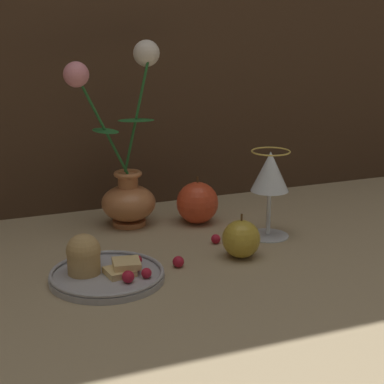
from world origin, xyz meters
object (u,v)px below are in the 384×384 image
(plate_with_pastries, at_px, (101,269))
(apple_beside_vase, at_px, (241,239))
(wine_glass, at_px, (270,176))
(vase, at_px, (126,174))
(apple_near_glass, at_px, (197,203))

(plate_with_pastries, bearing_deg, apple_beside_vase, 1.36)
(plate_with_pastries, bearing_deg, wine_glass, 13.49)
(vase, bearing_deg, apple_near_glass, -16.74)
(vase, xyz_separation_m, wine_glass, (0.23, -0.16, 0.01))
(wine_glass, xyz_separation_m, apple_near_glass, (-0.09, 0.12, -0.08))
(vase, bearing_deg, wine_glass, -35.35)
(apple_beside_vase, xyz_separation_m, apple_near_glass, (-0.00, 0.20, 0.01))
(wine_glass, distance_m, apple_beside_vase, 0.15)
(wine_glass, height_order, apple_near_glass, wine_glass)
(vase, height_order, wine_glass, vase)
(plate_with_pastries, relative_size, wine_glass, 1.11)
(vase, height_order, plate_with_pastries, vase)
(vase, relative_size, apple_beside_vase, 4.56)
(plate_with_pastries, xyz_separation_m, apple_near_glass, (0.24, 0.20, 0.02))
(vase, height_order, apple_near_glass, vase)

